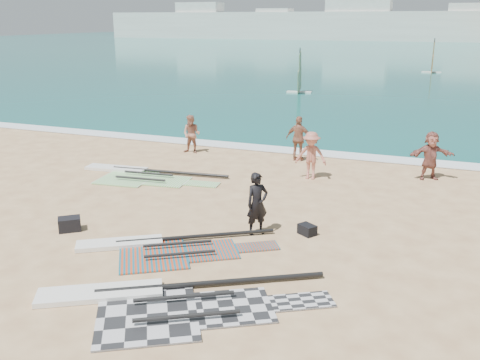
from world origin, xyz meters
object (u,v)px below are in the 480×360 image
(rig_green, at_px, (138,174))
(gear_bag_far, at_px, (307,230))
(gear_bag_near, at_px, (70,224))
(rig_orange, at_px, (161,248))
(beachgoer_right, at_px, (431,156))
(person_wetsuit, at_px, (257,204))
(beachgoer_left, at_px, (192,134))
(beachgoer_back, at_px, (299,139))
(beachgoer_mid, at_px, (311,156))
(rig_grey, at_px, (161,301))

(rig_green, distance_m, gear_bag_far, 8.46)
(gear_bag_near, bearing_deg, rig_orange, -3.91)
(gear_bag_near, xyz_separation_m, beachgoer_right, (9.53, 9.35, 0.74))
(rig_green, bearing_deg, person_wetsuit, -37.39)
(beachgoer_left, height_order, beachgoer_back, beachgoer_back)
(gear_bag_far, distance_m, beachgoer_mid, 5.72)
(gear_bag_near, relative_size, beachgoer_left, 0.36)
(gear_bag_near, xyz_separation_m, beachgoer_left, (-0.87, 9.85, 0.68))
(rig_grey, xyz_separation_m, rig_green, (-5.72, 8.38, -0.00))
(gear_bag_near, xyz_separation_m, beachgoer_back, (4.09, 10.27, 0.78))
(rig_grey, xyz_separation_m, rig_orange, (-1.40, 2.50, -0.00))
(rig_green, distance_m, beachgoer_back, 7.05)
(rig_green, relative_size, rig_orange, 1.15)
(beachgoer_back, bearing_deg, person_wetsuit, 97.71)
(beachgoer_mid, bearing_deg, beachgoer_left, 156.87)
(rig_green, height_order, beachgoer_back, beachgoer_back)
(beachgoer_left, xyz_separation_m, beachgoer_back, (4.96, 0.42, 0.10))
(rig_green, distance_m, person_wetsuit, 7.50)
(rig_green, relative_size, beachgoer_mid, 3.29)
(rig_grey, bearing_deg, person_wetsuit, 51.08)
(beachgoer_right, bearing_deg, gear_bag_far, -135.87)
(person_wetsuit, distance_m, beachgoer_back, 8.56)
(gear_bag_far, relative_size, beachgoer_left, 0.28)
(gear_bag_far, height_order, beachgoer_left, beachgoer_left)
(rig_orange, bearing_deg, gear_bag_far, 2.84)
(beachgoer_left, height_order, beachgoer_mid, beachgoer_mid)
(rig_orange, distance_m, beachgoer_back, 10.56)
(rig_orange, height_order, beachgoer_left, beachgoer_left)
(rig_green, relative_size, beachgoer_left, 3.47)
(rig_grey, relative_size, person_wetsuit, 3.54)
(rig_green, xyz_separation_m, beachgoer_back, (5.26, 4.60, 0.93))
(rig_grey, xyz_separation_m, beachgoer_back, (-0.46, 12.98, 0.93))
(rig_orange, xyz_separation_m, gear_bag_far, (3.41, 2.43, 0.10))
(rig_grey, xyz_separation_m, gear_bag_near, (-4.54, 2.71, 0.15))
(beachgoer_mid, distance_m, beachgoer_back, 2.79)
(gear_bag_far, xyz_separation_m, beachgoer_right, (2.98, 7.14, 0.79))
(person_wetsuit, height_order, beachgoer_left, person_wetsuit)
(gear_bag_far, bearing_deg, beachgoer_back, 107.02)
(gear_bag_far, relative_size, beachgoer_right, 0.26)
(rig_orange, bearing_deg, beachgoer_right, 23.61)
(gear_bag_near, bearing_deg, gear_bag_far, 18.70)
(gear_bag_near, height_order, person_wetsuit, person_wetsuit)
(beachgoer_mid, xyz_separation_m, beachgoer_back, (-1.17, 2.53, 0.05))
(gear_bag_far, relative_size, person_wetsuit, 0.27)
(gear_bag_far, bearing_deg, beachgoer_mid, 103.20)
(rig_orange, distance_m, beachgoer_mid, 8.27)
(rig_grey, xyz_separation_m, beachgoer_mid, (0.71, 10.45, 0.87))
(gear_bag_far, height_order, beachgoer_back, beachgoer_back)
(gear_bag_near, relative_size, person_wetsuit, 0.34)
(rig_green, relative_size, gear_bag_near, 9.76)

